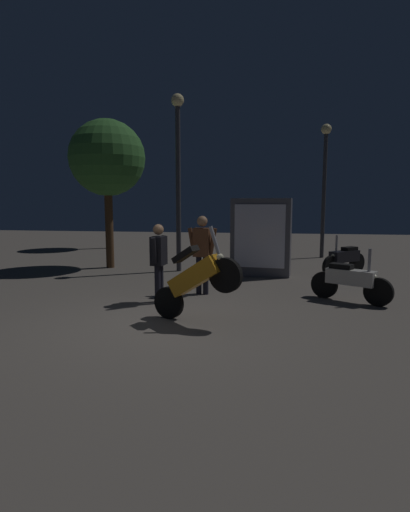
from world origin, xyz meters
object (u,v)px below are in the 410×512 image
motorcycle_orange_foreground (196,279)px  motorcycle_white_parked_right (350,280)px  motorcycle_black_parked_left (344,259)px  kiosk_billboard (261,237)px  person_bystander_far (159,257)px  person_rider_beside (202,248)px  streetlamp_near (325,173)px  streetlamp_far (178,160)px

motorcycle_orange_foreground → motorcycle_white_parked_right: (2.83, 1.91, -0.31)m
motorcycle_black_parked_left → motorcycle_white_parked_right: (-0.46, -3.24, 0.00)m
motorcycle_white_parked_right → kiosk_billboard: size_ratio=0.70×
person_bystander_far → kiosk_billboard: kiosk_billboard is taller
person_rider_beside → streetlamp_near: streetlamp_near is taller
person_rider_beside → kiosk_billboard: 2.77m
motorcycle_white_parked_right → streetlamp_far: streetlamp_far is taller
streetlamp_near → kiosk_billboard: streetlamp_near is taller
person_bystander_far → kiosk_billboard: bearing=-113.5°
motorcycle_orange_foreground → streetlamp_far: (-1.38, 5.04, 2.42)m
motorcycle_black_parked_left → streetlamp_far: 5.40m
person_bystander_far → motorcycle_black_parked_left: bearing=-131.1°
motorcycle_black_parked_left → motorcycle_white_parked_right: bearing=40.8°
motorcycle_orange_foreground → motorcycle_black_parked_left: (3.28, 5.16, -0.31)m
person_rider_beside → streetlamp_near: bearing=162.8°
motorcycle_black_parked_left → person_bystander_far: 5.77m
motorcycle_black_parked_left → streetlamp_near: 4.33m
kiosk_billboard → streetlamp_near: bearing=-111.0°
motorcycle_white_parked_right → person_rider_beside: bearing=-153.4°
motorcycle_orange_foreground → person_rider_beside: (-0.23, 2.16, 0.28)m
person_rider_beside → streetlamp_near: 7.56m
motorcycle_black_parked_left → streetlamp_far: bearing=-39.7°
motorcycle_white_parked_right → streetlamp_far: size_ratio=0.30×
person_rider_beside → person_bystander_far: (-0.74, -0.88, -0.09)m
motorcycle_white_parked_right → kiosk_billboard: 3.36m
kiosk_billboard → streetlamp_far: bearing=-2.3°
motorcycle_black_parked_left → streetlamp_near: streetlamp_near is taller
motorcycle_white_parked_right → motorcycle_black_parked_left: bearing=113.3°
person_rider_beside → streetlamp_far: bearing=-148.2°
streetlamp_near → person_rider_beside: bearing=-117.3°
motorcycle_orange_foreground → motorcycle_black_parked_left: bearing=79.3°
motorcycle_orange_foreground → person_rider_beside: person_rider_beside is taller
streetlamp_near → kiosk_billboard: 4.93m
motorcycle_white_parked_right → kiosk_billboard: (-1.84, 2.74, 0.61)m
motorcycle_orange_foreground → person_bystander_far: motorcycle_orange_foreground is taller
motorcycle_black_parked_left → person_rider_beside: person_rider_beside is taller
motorcycle_white_parked_right → person_bystander_far: (-3.80, -0.62, 0.49)m
streetlamp_near → streetlamp_far: streetlamp_far is taller
motorcycle_black_parked_left → person_bystander_far: person_bystander_far is taller
kiosk_billboard → motorcycle_black_parked_left: bearing=-160.4°
person_bystander_far → kiosk_billboard: 3.89m
motorcycle_orange_foreground → person_bystander_far: bearing=148.7°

